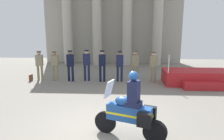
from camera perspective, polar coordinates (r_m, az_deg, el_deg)
The scene contains 13 objects.
ground_plane at distance 6.70m, azimuth -2.30°, elevation -15.40°, with size 28.00×28.00×0.00m, color gray.
colonnade_backdrop at distance 17.44m, azimuth 0.11°, elevation 14.26°, with size 11.17×1.60×7.17m.
reviewing_stand at distance 12.12m, azimuth 21.59°, elevation -1.94°, with size 3.39×2.06×1.65m.
officer_in_row_0 at distance 12.75m, azimuth -18.75°, elevation 1.75°, with size 0.40×0.26×1.66m.
officer_in_row_1 at distance 12.38m, azimuth -15.01°, elevation 1.69°, with size 0.40×0.26×1.65m.
officer_in_row_2 at distance 12.01m, azimuth -11.03°, elevation 1.75°, with size 0.40×0.26×1.72m.
officer_in_row_3 at distance 11.95m, azimuth -6.77°, elevation 1.91°, with size 0.40×0.26×1.73m.
officer_in_row_4 at distance 11.71m, azimuth -2.62°, elevation 1.74°, with size 0.40×0.26×1.73m.
officer_in_row_5 at distance 11.77m, azimuth 2.06°, elevation 1.66°, with size 0.40×0.26×1.69m.
officer_in_row_6 at distance 11.82m, azimuth 6.14°, elevation 1.70°, with size 0.40×0.26×1.70m.
officer_in_row_7 at distance 11.78m, azimuth 10.91°, elevation 1.45°, with size 0.40×0.26×1.68m.
motorcycle_with_rider at distance 5.91m, azimuth 5.25°, elevation -10.81°, with size 1.99×1.00×1.90m.
briefcase_on_ground at distance 12.92m, azimuth -20.79°, elevation -1.88°, with size 0.10×0.32×0.36m, color brown.
Camera 1 is at (0.59, -5.93, 3.06)m, focal length 34.34 mm.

